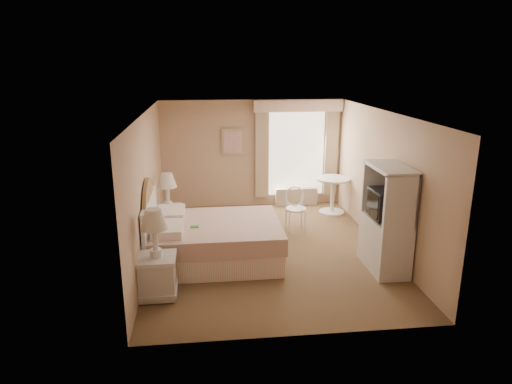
{
  "coord_description": "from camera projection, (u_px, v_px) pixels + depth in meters",
  "views": [
    {
      "loc": [
        -1.1,
        -7.69,
        3.34
      ],
      "look_at": [
        -0.19,
        0.3,
        1.02
      ],
      "focal_mm": 32.0,
      "sensor_mm": 36.0,
      "label": 1
    }
  ],
  "objects": [
    {
      "name": "framed_art",
      "position": [
        233.0,
        142.0,
        10.5
      ],
      "size": [
        0.52,
        0.04,
        0.62
      ],
      "color": "tan",
      "rests_on": "room"
    },
    {
      "name": "nightstand_far",
      "position": [
        169.0,
        213.0,
        8.93
      ],
      "size": [
        0.52,
        0.52,
        1.25
      ],
      "color": "silver",
      "rests_on": "room"
    },
    {
      "name": "round_table",
      "position": [
        333.0,
        190.0,
        10.3
      ],
      "size": [
        0.77,
        0.77,
        0.82
      ],
      "color": "silver",
      "rests_on": "room"
    },
    {
      "name": "room",
      "position": [
        268.0,
        184.0,
        8.04
      ],
      "size": [
        4.21,
        5.51,
        2.51
      ],
      "color": "brown",
      "rests_on": "ground"
    },
    {
      "name": "nightstand_near",
      "position": [
        157.0,
        265.0,
        6.58
      ],
      "size": [
        0.55,
        0.55,
        1.33
      ],
      "color": "silver",
      "rests_on": "room"
    },
    {
      "name": "armoire",
      "position": [
        386.0,
        227.0,
        7.45
      ],
      "size": [
        0.53,
        1.05,
        1.75
      ],
      "color": "silver",
      "rests_on": "room"
    },
    {
      "name": "cafe_chair",
      "position": [
        295.0,
        205.0,
        9.31
      ],
      "size": [
        0.43,
        0.43,
        0.88
      ],
      "rotation": [
        0.0,
        0.0,
        0.02
      ],
      "color": "silver",
      "rests_on": "room"
    },
    {
      "name": "bed",
      "position": [
        207.0,
        240.0,
        7.84
      ],
      "size": [
        2.29,
        1.8,
        1.6
      ],
      "color": "#DFAB91",
      "rests_on": "room"
    },
    {
      "name": "window",
      "position": [
        297.0,
        150.0,
        10.67
      ],
      "size": [
        2.05,
        0.22,
        2.51
      ],
      "color": "white",
      "rests_on": "room"
    }
  ]
}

